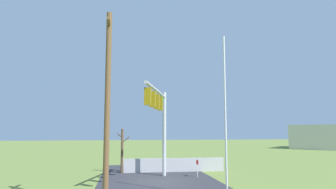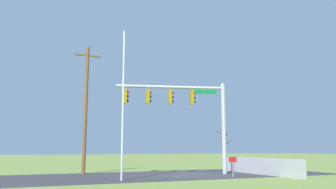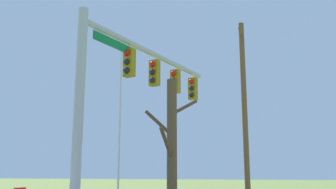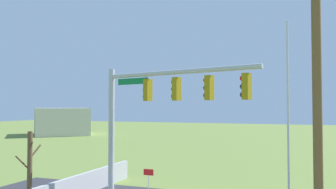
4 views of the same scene
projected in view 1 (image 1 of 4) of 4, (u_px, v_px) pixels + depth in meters
name	position (u px, v px, depth m)	size (l,w,h in m)	color
ground_plane	(159.00, 182.00, 19.90)	(160.00, 160.00, 0.00)	olive
sidewalk_corner	(163.00, 174.00, 23.55)	(6.00, 6.00, 0.01)	#B7B5AD
retaining_fence	(175.00, 165.00, 24.74)	(0.20, 8.30, 1.10)	#A8A8AD
signal_mast	(159.00, 113.00, 20.59)	(7.36, 2.19, 6.29)	#B2B5BA
flagpole	(225.00, 115.00, 15.61)	(0.10, 0.10, 8.40)	silver
utility_pole	(107.00, 103.00, 13.82)	(1.90, 0.26, 8.94)	brown
bare_tree	(122.00, 150.00, 24.26)	(1.27, 1.02, 3.49)	brown
open_sign	(197.00, 164.00, 22.13)	(0.56, 0.04, 1.22)	silver
distant_building	(319.00, 137.00, 54.84)	(8.94, 7.97, 4.27)	beige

